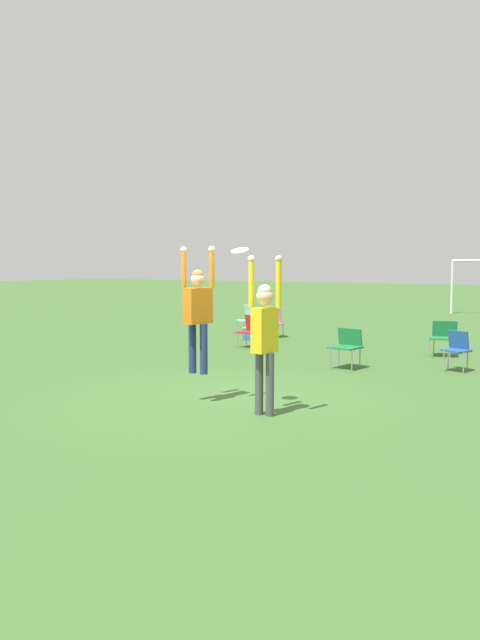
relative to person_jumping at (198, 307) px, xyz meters
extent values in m
plane|color=#3D662D|center=(0.18, 0.39, -1.48)|extent=(120.00, 120.00, 0.00)
cylinder|color=navy|center=(-0.11, 0.00, -0.65)|extent=(0.12, 0.12, 0.78)
cylinder|color=navy|center=(0.11, 0.00, -0.65)|extent=(0.12, 0.12, 0.78)
cube|color=orange|center=(0.00, 0.00, 0.02)|extent=(0.28, 0.50, 0.55)
sphere|color=beige|center=(0.00, 0.00, 0.43)|extent=(0.21, 0.21, 0.21)
sphere|color=olive|center=(0.00, 0.00, 0.49)|extent=(0.18, 0.18, 0.18)
cylinder|color=orange|center=(-0.26, 0.00, 0.59)|extent=(0.08, 0.08, 0.59)
sphere|color=beige|center=(-0.26, 0.00, 0.89)|extent=(0.10, 0.10, 0.10)
cylinder|color=orange|center=(0.26, 0.00, 0.59)|extent=(0.08, 0.08, 0.59)
sphere|color=beige|center=(0.26, 0.00, 0.89)|extent=(0.10, 0.10, 0.10)
cylinder|color=#4C4C51|center=(1.22, -0.24, -1.03)|extent=(0.12, 0.12, 0.90)
cylinder|color=#4C4C51|center=(1.39, -0.24, -1.03)|extent=(0.12, 0.12, 0.90)
cube|color=yellow|center=(1.31, -0.24, -0.26)|extent=(0.27, 0.42, 0.64)
sphere|color=beige|center=(1.31, -0.24, 0.21)|extent=(0.24, 0.24, 0.24)
sphere|color=#B7B2AD|center=(1.31, -0.24, 0.28)|extent=(0.21, 0.21, 0.21)
cylinder|color=yellow|center=(1.09, -0.24, 0.40)|extent=(0.08, 0.08, 0.68)
sphere|color=beige|center=(1.09, -0.24, 0.73)|extent=(0.10, 0.10, 0.10)
cylinder|color=yellow|center=(1.52, -0.24, 0.40)|extent=(0.08, 0.08, 0.68)
sphere|color=beige|center=(1.52, -0.24, 0.73)|extent=(0.10, 0.10, 0.10)
cylinder|color=white|center=(0.82, -0.10, 0.86)|extent=(0.26, 0.25, 0.10)
cylinder|color=gray|center=(1.93, 6.64, -1.26)|extent=(0.02, 0.02, 0.44)
cylinder|color=gray|center=(2.41, 6.64, -1.26)|extent=(0.02, 0.02, 0.44)
cylinder|color=gray|center=(1.93, 7.12, -1.26)|extent=(0.02, 0.02, 0.44)
cylinder|color=gray|center=(2.41, 7.12, -1.26)|extent=(0.02, 0.02, 0.44)
cube|color=#1E753D|center=(2.17, 6.88, -1.06)|extent=(0.69, 0.69, 0.04)
cube|color=#1E753D|center=(2.17, 7.14, -0.86)|extent=(0.57, 0.25, 0.37)
cylinder|color=gray|center=(2.70, 4.72, -1.26)|extent=(0.02, 0.02, 0.44)
cylinder|color=gray|center=(3.08, 4.72, -1.26)|extent=(0.02, 0.02, 0.44)
cylinder|color=gray|center=(2.70, 5.09, -1.26)|extent=(0.02, 0.02, 0.44)
cylinder|color=gray|center=(3.08, 5.09, -1.26)|extent=(0.02, 0.02, 0.44)
cube|color=#235193|center=(2.89, 4.90, -1.06)|extent=(0.58, 0.58, 0.04)
cube|color=#235193|center=(2.89, 5.11, -0.86)|extent=(0.45, 0.26, 0.37)
cylinder|color=gray|center=(-4.35, 8.52, -1.27)|extent=(0.02, 0.02, 0.42)
cylinder|color=gray|center=(-3.97, 8.52, -1.27)|extent=(0.02, 0.02, 0.42)
cylinder|color=gray|center=(-4.35, 8.90, -1.27)|extent=(0.02, 0.02, 0.42)
cylinder|color=gray|center=(-3.97, 8.90, -1.27)|extent=(0.02, 0.02, 0.42)
cube|color=#8CC6C1|center=(-4.16, 8.71, -1.08)|extent=(0.60, 0.60, 0.04)
cube|color=#8CC6C1|center=(-4.16, 8.92, -0.83)|extent=(0.45, 0.31, 0.46)
cylinder|color=gray|center=(-3.13, 8.06, -1.27)|extent=(0.02, 0.02, 0.42)
cylinder|color=gray|center=(-2.75, 8.06, -1.27)|extent=(0.02, 0.02, 0.42)
cylinder|color=gray|center=(-3.13, 8.44, -1.27)|extent=(0.02, 0.02, 0.42)
cylinder|color=gray|center=(-2.75, 8.44, -1.27)|extent=(0.02, 0.02, 0.42)
cube|color=#C666A3|center=(-2.94, 8.25, -1.08)|extent=(0.64, 0.64, 0.04)
cube|color=#C666A3|center=(-2.94, 8.46, -0.85)|extent=(0.43, 0.36, 0.43)
cylinder|color=gray|center=(-2.70, 5.73, -1.28)|extent=(0.02, 0.02, 0.41)
cylinder|color=gray|center=(-2.26, 5.73, -1.28)|extent=(0.02, 0.02, 0.41)
cylinder|color=gray|center=(-2.70, 6.17, -1.28)|extent=(0.02, 0.02, 0.41)
cylinder|color=gray|center=(-2.26, 6.17, -1.28)|extent=(0.02, 0.02, 0.41)
cube|color=#B21E23|center=(-2.48, 5.95, -1.09)|extent=(0.59, 0.59, 0.04)
cube|color=#B21E23|center=(-2.48, 6.19, -0.87)|extent=(0.53, 0.19, 0.41)
cylinder|color=gray|center=(0.62, 3.86, -1.25)|extent=(0.02, 0.02, 0.46)
cylinder|color=gray|center=(1.09, 3.86, -1.25)|extent=(0.02, 0.02, 0.46)
cylinder|color=gray|center=(0.62, 4.33, -1.25)|extent=(0.02, 0.02, 0.46)
cylinder|color=gray|center=(1.09, 4.33, -1.25)|extent=(0.02, 0.02, 0.46)
cube|color=#1E753D|center=(0.86, 4.10, -1.04)|extent=(0.65, 0.65, 0.04)
cube|color=#1E753D|center=(0.86, 4.35, -0.85)|extent=(0.56, 0.20, 0.36)
cube|color=#336BB7|center=(-3.13, 7.36, -1.31)|extent=(0.51, 0.36, 0.34)
cube|color=silver|center=(-3.13, 7.36, -1.13)|extent=(0.52, 0.37, 0.02)
cylinder|color=white|center=(-0.39, 20.12, -0.33)|extent=(0.10, 0.10, 2.30)
camera|label=1|loc=(5.44, -7.94, 0.66)|focal=35.00mm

